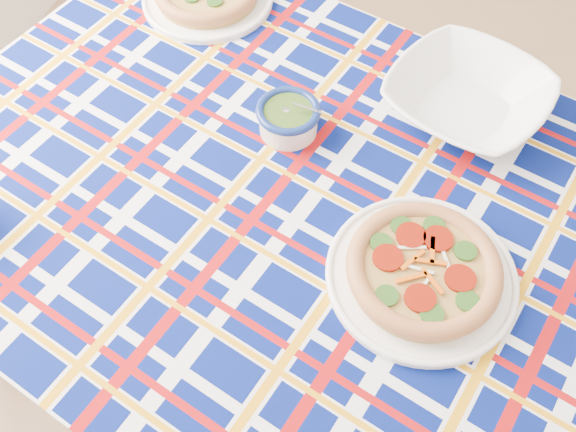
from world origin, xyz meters
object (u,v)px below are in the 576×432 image
(dining_table, at_px, (335,245))
(serving_bowl, at_px, (467,98))
(main_focaccia_plate, at_px, (424,269))
(pesto_bowl, at_px, (288,117))

(dining_table, height_order, serving_bowl, serving_bowl)
(dining_table, distance_m, main_focaccia_plate, 0.20)
(serving_bowl, bearing_deg, dining_table, -116.73)
(main_focaccia_plate, height_order, serving_bowl, serving_bowl)
(dining_table, bearing_deg, serving_bowl, 78.84)
(pesto_bowl, distance_m, serving_bowl, 0.33)
(pesto_bowl, bearing_deg, dining_table, -50.16)
(pesto_bowl, height_order, serving_bowl, same)
(dining_table, xyz_separation_m, pesto_bowl, (-0.14, 0.17, 0.11))
(dining_table, xyz_separation_m, serving_bowl, (0.16, 0.31, 0.11))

